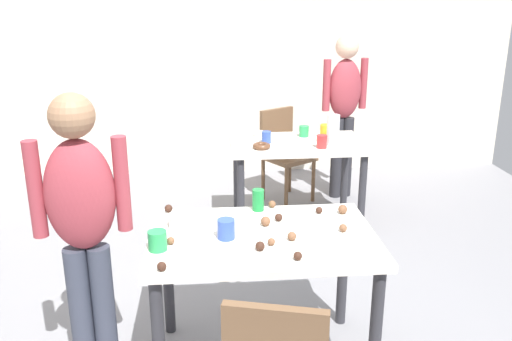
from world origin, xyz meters
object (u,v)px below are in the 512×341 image
object	(u,v)px
dining_table_far	(297,155)
mixing_bowl	(187,220)
dining_table_near	(262,253)
person_adult_far	(344,103)
chair_far_table	(283,149)
person_girl_near	(83,221)
soda_can	(258,200)
pitcher_far	(333,130)

from	to	relation	value
dining_table_far	mixing_bowl	size ratio (longest dim) A/B	5.75
dining_table_near	dining_table_far	bearing A→B (deg)	75.23
person_adult_far	mixing_bowl	world-z (taller)	person_adult_far
dining_table_far	chair_far_table	xyz separation A→B (m)	(-0.02, 0.69, -0.14)
person_girl_near	mixing_bowl	distance (m)	0.54
person_girl_near	soda_can	distance (m)	0.96
person_girl_near	person_adult_far	world-z (taller)	person_adult_far
soda_can	chair_far_table	bearing A→B (deg)	78.35
dining_table_far	person_adult_far	xyz separation A→B (m)	(0.55, 0.70, 0.30)
chair_far_table	person_adult_far	bearing A→B (deg)	1.25
dining_table_far	person_girl_near	distance (m)	2.29
person_adult_far	pitcher_far	distance (m)	0.87
dining_table_far	pitcher_far	size ratio (longest dim) A/B	4.42
person_girl_near	pitcher_far	world-z (taller)	person_girl_near
chair_far_table	soda_can	xyz separation A→B (m)	(-0.44, -2.13, 0.31)
pitcher_far	mixing_bowl	bearing A→B (deg)	-126.33
dining_table_near	chair_far_table	world-z (taller)	chair_far_table
dining_table_near	dining_table_far	xyz separation A→B (m)	(0.47, 1.77, -0.01)
pitcher_far	person_adult_far	bearing A→B (deg)	70.49
mixing_bowl	soda_can	size ratio (longest dim) A/B	1.55
person_girl_near	mixing_bowl	world-z (taller)	person_girl_near
dining_table_far	pitcher_far	xyz separation A→B (m)	(0.26, -0.12, 0.24)
person_adult_far	soda_can	bearing A→B (deg)	-115.32
soda_can	pitcher_far	size ratio (longest dim) A/B	0.49
dining_table_far	person_adult_far	size ratio (longest dim) A/B	0.70
person_adult_far	pitcher_far	bearing A→B (deg)	-109.51
chair_far_table	pitcher_far	size ratio (longest dim) A/B	3.53
chair_far_table	pitcher_far	xyz separation A→B (m)	(0.28, -0.81, 0.38)
dining_table_near	chair_far_table	distance (m)	2.50
dining_table_far	person_adult_far	distance (m)	0.94
chair_far_table	person_girl_near	bearing A→B (deg)	-117.06
mixing_bowl	soda_can	distance (m)	0.43
dining_table_near	person_adult_far	world-z (taller)	person_adult_far
soda_can	person_adult_far	bearing A→B (deg)	64.68
person_adult_far	soda_can	size ratio (longest dim) A/B	12.70
dining_table_near	chair_far_table	bearing A→B (deg)	79.67
person_girl_near	person_adult_far	distance (m)	3.17
dining_table_near	soda_can	world-z (taller)	soda_can
dining_table_near	soda_can	xyz separation A→B (m)	(0.01, 0.33, 0.17)
person_adult_far	mixing_bowl	distance (m)	2.72
dining_table_near	mixing_bowl	bearing A→B (deg)	160.26
person_adult_far	soda_can	distance (m)	2.37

